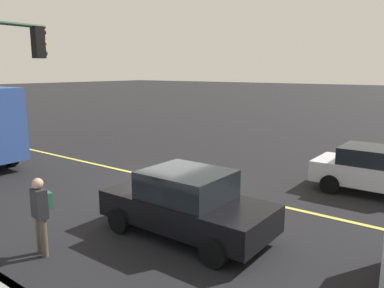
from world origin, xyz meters
The scene contains 5 objects.
ground centered at (0.00, 0.00, 0.00)m, with size 200.00×200.00×0.00m, color black.
lane_stripe_center centered at (0.00, 0.00, 0.01)m, with size 80.00×0.16×0.01m, color #D8CC4C.
car_black centered at (-3.21, 3.11, 0.78)m, with size 4.13×1.99×1.56m.
car_white centered at (-6.27, -2.91, 0.76)m, with size 4.14×1.96×1.48m.
pedestrian_with_backpack centered at (-1.40, 5.73, 0.98)m, with size 0.43×0.41×1.68m.
Camera 1 is at (-8.39, 9.79, 3.85)m, focal length 35.38 mm.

